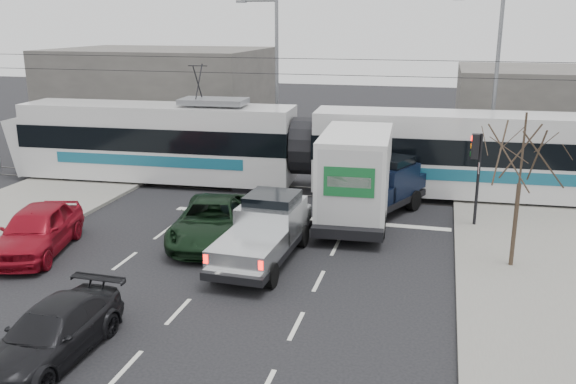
% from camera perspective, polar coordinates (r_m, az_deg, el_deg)
% --- Properties ---
extents(ground, '(120.00, 120.00, 0.00)m').
position_cam_1_polar(ground, '(19.63, -2.02, -7.83)').
color(ground, black).
rests_on(ground, ground).
extents(sidewalk_right, '(6.00, 60.00, 0.15)m').
position_cam_1_polar(sidewalk_right, '(19.33, 24.94, -9.54)').
color(sidewalk_right, gray).
rests_on(sidewalk_right, ground).
extents(rails, '(60.00, 1.60, 0.03)m').
position_cam_1_polar(rails, '(28.82, 3.53, -0.07)').
color(rails, '#33302D').
rests_on(rails, ground).
extents(building_left, '(14.00, 10.00, 6.00)m').
position_cam_1_polar(building_left, '(43.92, -11.76, 9.09)').
color(building_left, '#68625E').
rests_on(building_left, ground).
extents(building_right, '(12.00, 10.00, 5.00)m').
position_cam_1_polar(building_right, '(42.17, 23.75, 7.14)').
color(building_right, '#68625E').
rests_on(building_right, ground).
extents(bare_tree, '(2.40, 2.40, 5.00)m').
position_cam_1_polar(bare_tree, '(20.33, 21.07, 3.18)').
color(bare_tree, '#47382B').
rests_on(bare_tree, ground).
extents(traffic_signal, '(0.44, 0.44, 3.60)m').
position_cam_1_polar(traffic_signal, '(24.34, 17.19, 2.92)').
color(traffic_signal, black).
rests_on(traffic_signal, ground).
extents(street_lamp_near, '(2.38, 0.25, 9.00)m').
position_cam_1_polar(street_lamp_near, '(31.46, 18.54, 9.96)').
color(street_lamp_near, slate).
rests_on(street_lamp_near, ground).
extents(street_lamp_far, '(2.38, 0.25, 9.00)m').
position_cam_1_polar(street_lamp_far, '(34.64, -1.35, 11.21)').
color(street_lamp_far, slate).
rests_on(street_lamp_far, ground).
extents(catenary, '(60.00, 0.20, 7.00)m').
position_cam_1_polar(catenary, '(28.01, 3.67, 7.57)').
color(catenary, black).
rests_on(catenary, ground).
extents(tram, '(28.44, 4.29, 5.78)m').
position_cam_1_polar(tram, '(28.97, 1.40, 4.20)').
color(tram, silver).
rests_on(tram, ground).
extents(silver_pickup, '(2.27, 5.84, 2.09)m').
position_cam_1_polar(silver_pickup, '(20.65, -2.09, -3.52)').
color(silver_pickup, black).
rests_on(silver_pickup, ground).
extents(box_truck, '(2.93, 7.57, 3.73)m').
position_cam_1_polar(box_truck, '(24.59, 6.45, 1.51)').
color(box_truck, black).
rests_on(box_truck, ground).
extents(navy_pickup, '(4.09, 5.90, 2.34)m').
position_cam_1_polar(navy_pickup, '(25.59, 8.46, 0.41)').
color(navy_pickup, black).
rests_on(navy_pickup, ground).
extents(green_car, '(3.43, 5.85, 1.53)m').
position_cam_1_polar(green_car, '(22.57, -7.12, -2.67)').
color(green_car, black).
rests_on(green_car, ground).
extents(red_car, '(3.12, 5.26, 1.68)m').
position_cam_1_polar(red_car, '(22.93, -22.44, -3.29)').
color(red_car, maroon).
rests_on(red_car, ground).
extents(dark_car, '(1.90, 4.49, 1.29)m').
position_cam_1_polar(dark_car, '(15.98, -21.23, -12.21)').
color(dark_car, black).
rests_on(dark_car, ground).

